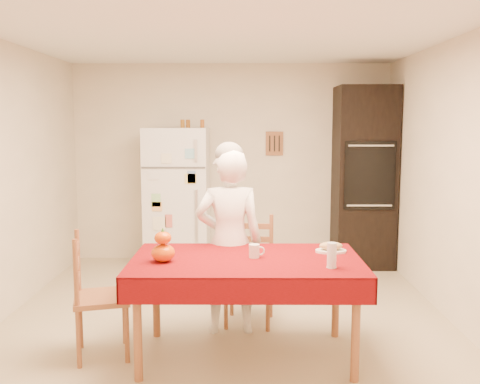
{
  "coord_description": "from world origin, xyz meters",
  "views": [
    {
      "loc": [
        0.15,
        -4.58,
        1.76
      ],
      "look_at": [
        0.12,
        0.2,
        1.14
      ],
      "focal_mm": 40.0,
      "sensor_mm": 36.0,
      "label": 1
    }
  ],
  "objects_px": {
    "chair_far": "(250,265)",
    "dining_table": "(246,268)",
    "oven_cabinet": "(364,177)",
    "pumpkin_lower": "(163,253)",
    "coffee_mug": "(254,251)",
    "refrigerator": "(178,198)",
    "wine_glass": "(332,255)",
    "seated_woman": "(229,242)",
    "bread_plate": "(331,251)",
    "chair_left": "(93,291)"
  },
  "relations": [
    {
      "from": "coffee_mug",
      "to": "wine_glass",
      "type": "relative_size",
      "value": 0.57
    },
    {
      "from": "wine_glass",
      "to": "seated_woman",
      "type": "bearing_deg",
      "value": 134.12
    },
    {
      "from": "pumpkin_lower",
      "to": "refrigerator",
      "type": "bearing_deg",
      "value": 94.71
    },
    {
      "from": "seated_woman",
      "to": "bread_plate",
      "type": "xyz_separation_m",
      "value": [
        0.8,
        -0.3,
        -0.0
      ]
    },
    {
      "from": "chair_far",
      "to": "seated_woman",
      "type": "bearing_deg",
      "value": -118.14
    },
    {
      "from": "refrigerator",
      "to": "pumpkin_lower",
      "type": "height_order",
      "value": "refrigerator"
    },
    {
      "from": "dining_table",
      "to": "wine_glass",
      "type": "bearing_deg",
      "value": -22.99
    },
    {
      "from": "refrigerator",
      "to": "coffee_mug",
      "type": "distance_m",
      "value": 2.72
    },
    {
      "from": "oven_cabinet",
      "to": "seated_woman",
      "type": "height_order",
      "value": "oven_cabinet"
    },
    {
      "from": "chair_left",
      "to": "wine_glass",
      "type": "bearing_deg",
      "value": -113.31
    },
    {
      "from": "chair_left",
      "to": "seated_woman",
      "type": "distance_m",
      "value": 1.16
    },
    {
      "from": "dining_table",
      "to": "chair_far",
      "type": "height_order",
      "value": "chair_far"
    },
    {
      "from": "oven_cabinet",
      "to": "bread_plate",
      "type": "bearing_deg",
      "value": -108.02
    },
    {
      "from": "chair_left",
      "to": "bread_plate",
      "type": "distance_m",
      "value": 1.84
    },
    {
      "from": "pumpkin_lower",
      "to": "wine_glass",
      "type": "xyz_separation_m",
      "value": [
        1.19,
        -0.16,
        0.02
      ]
    },
    {
      "from": "oven_cabinet",
      "to": "coffee_mug",
      "type": "relative_size",
      "value": 22.0
    },
    {
      "from": "dining_table",
      "to": "pumpkin_lower",
      "type": "relative_size",
      "value": 9.89
    },
    {
      "from": "dining_table",
      "to": "bread_plate",
      "type": "relative_size",
      "value": 7.08
    },
    {
      "from": "refrigerator",
      "to": "oven_cabinet",
      "type": "relative_size",
      "value": 0.77
    },
    {
      "from": "chair_left",
      "to": "coffee_mug",
      "type": "xyz_separation_m",
      "value": [
        1.21,
        0.02,
        0.3
      ]
    },
    {
      "from": "chair_left",
      "to": "bread_plate",
      "type": "height_order",
      "value": "chair_left"
    },
    {
      "from": "dining_table",
      "to": "coffee_mug",
      "type": "relative_size",
      "value": 17.0
    },
    {
      "from": "refrigerator",
      "to": "bread_plate",
      "type": "xyz_separation_m",
      "value": [
        1.48,
        -2.4,
        -0.08
      ]
    },
    {
      "from": "wine_glass",
      "to": "refrigerator",
      "type": "bearing_deg",
      "value": 116.36
    },
    {
      "from": "chair_left",
      "to": "bread_plate",
      "type": "relative_size",
      "value": 3.96
    },
    {
      "from": "pumpkin_lower",
      "to": "wine_glass",
      "type": "height_order",
      "value": "wine_glass"
    },
    {
      "from": "refrigerator",
      "to": "pumpkin_lower",
      "type": "distance_m",
      "value": 2.7
    },
    {
      "from": "dining_table",
      "to": "chair_far",
      "type": "relative_size",
      "value": 1.79
    },
    {
      "from": "seated_woman",
      "to": "wine_glass",
      "type": "relative_size",
      "value": 8.8
    },
    {
      "from": "refrigerator",
      "to": "pumpkin_lower",
      "type": "relative_size",
      "value": 9.89
    },
    {
      "from": "seated_woman",
      "to": "refrigerator",
      "type": "bearing_deg",
      "value": -76.46
    },
    {
      "from": "dining_table",
      "to": "seated_woman",
      "type": "height_order",
      "value": "seated_woman"
    },
    {
      "from": "oven_cabinet",
      "to": "coffee_mug",
      "type": "distance_m",
      "value": 2.98
    },
    {
      "from": "seated_woman",
      "to": "bread_plate",
      "type": "relative_size",
      "value": 6.45
    },
    {
      "from": "oven_cabinet",
      "to": "pumpkin_lower",
      "type": "height_order",
      "value": "oven_cabinet"
    },
    {
      "from": "chair_far",
      "to": "coffee_mug",
      "type": "xyz_separation_m",
      "value": [
        0.02,
        -0.72,
        0.3
      ]
    },
    {
      "from": "dining_table",
      "to": "bread_plate",
      "type": "bearing_deg",
      "value": 16.94
    },
    {
      "from": "oven_cabinet",
      "to": "chair_far",
      "type": "relative_size",
      "value": 2.32
    },
    {
      "from": "pumpkin_lower",
      "to": "dining_table",
      "type": "bearing_deg",
      "value": 8.62
    },
    {
      "from": "wine_glass",
      "to": "bread_plate",
      "type": "distance_m",
      "value": 0.46
    },
    {
      "from": "seated_woman",
      "to": "chair_far",
      "type": "bearing_deg",
      "value": -129.79
    },
    {
      "from": "refrigerator",
      "to": "dining_table",
      "type": "relative_size",
      "value": 1.0
    },
    {
      "from": "coffee_mug",
      "to": "dining_table",
      "type": "bearing_deg",
      "value": -153.84
    },
    {
      "from": "oven_cabinet",
      "to": "seated_woman",
      "type": "xyz_separation_m",
      "value": [
        -1.59,
        -2.15,
        -0.33
      ]
    },
    {
      "from": "pumpkin_lower",
      "to": "bread_plate",
      "type": "relative_size",
      "value": 0.72
    },
    {
      "from": "refrigerator",
      "to": "wine_glass",
      "type": "height_order",
      "value": "refrigerator"
    },
    {
      "from": "bread_plate",
      "to": "chair_left",
      "type": "bearing_deg",
      "value": -173.81
    },
    {
      "from": "dining_table",
      "to": "coffee_mug",
      "type": "height_order",
      "value": "coffee_mug"
    },
    {
      "from": "chair_far",
      "to": "dining_table",
      "type": "bearing_deg",
      "value": -85.77
    },
    {
      "from": "seated_woman",
      "to": "pumpkin_lower",
      "type": "distance_m",
      "value": 0.75
    }
  ]
}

